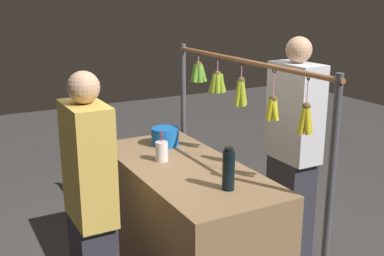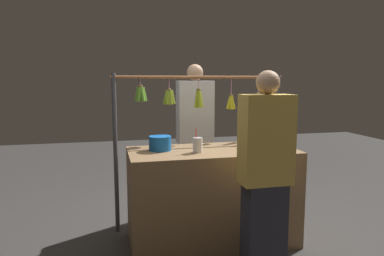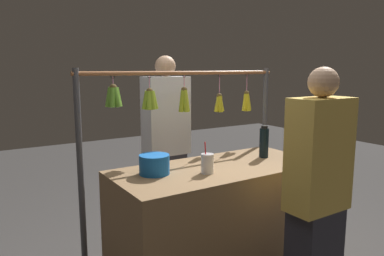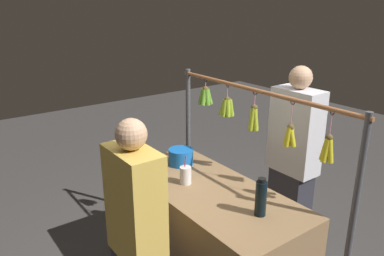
{
  "view_description": "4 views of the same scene",
  "coord_description": "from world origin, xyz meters",
  "px_view_note": "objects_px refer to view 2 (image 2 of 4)",
  "views": [
    {
      "loc": [
        -2.68,
        1.41,
        2.02
      ],
      "look_at": [
        -0.1,
        0.0,
        1.2
      ],
      "focal_mm": 44.75,
      "sensor_mm": 36.0,
      "label": 1
    },
    {
      "loc": [
        0.96,
        3.16,
        1.57
      ],
      "look_at": [
        0.2,
        0.0,
        1.12
      ],
      "focal_mm": 33.37,
      "sensor_mm": 36.0,
      "label": 2
    },
    {
      "loc": [
        1.59,
        2.1,
        1.62
      ],
      "look_at": [
        0.23,
        0.0,
        1.22
      ],
      "focal_mm": 34.52,
      "sensor_mm": 36.0,
      "label": 3
    },
    {
      "loc": [
        -1.95,
        1.6,
        2.23
      ],
      "look_at": [
        0.21,
        0.0,
        1.32
      ],
      "focal_mm": 35.52,
      "sensor_mm": 36.0,
      "label": 4
    }
  ],
  "objects_px": {
    "blue_bucket": "(160,143)",
    "vendor_person": "(195,139)",
    "water_bottle": "(259,134)",
    "customer_person": "(265,179)",
    "drink_cup": "(198,145)"
  },
  "relations": [
    {
      "from": "blue_bucket",
      "to": "vendor_person",
      "type": "bearing_deg",
      "value": -123.54
    },
    {
      "from": "water_bottle",
      "to": "customer_person",
      "type": "bearing_deg",
      "value": 69.86
    },
    {
      "from": "blue_bucket",
      "to": "vendor_person",
      "type": "height_order",
      "value": "vendor_person"
    },
    {
      "from": "water_bottle",
      "to": "drink_cup",
      "type": "xyz_separation_m",
      "value": [
        0.65,
        0.13,
        -0.06
      ]
    },
    {
      "from": "water_bottle",
      "to": "blue_bucket",
      "type": "bearing_deg",
      "value": -2.91
    },
    {
      "from": "blue_bucket",
      "to": "vendor_person",
      "type": "relative_size",
      "value": 0.12
    },
    {
      "from": "customer_person",
      "to": "water_bottle",
      "type": "bearing_deg",
      "value": -110.14
    },
    {
      "from": "water_bottle",
      "to": "vendor_person",
      "type": "relative_size",
      "value": 0.15
    },
    {
      "from": "drink_cup",
      "to": "vendor_person",
      "type": "relative_size",
      "value": 0.13
    },
    {
      "from": "water_bottle",
      "to": "customer_person",
      "type": "xyz_separation_m",
      "value": [
        0.28,
        0.75,
        -0.23
      ]
    },
    {
      "from": "water_bottle",
      "to": "blue_bucket",
      "type": "relative_size",
      "value": 1.26
    },
    {
      "from": "water_bottle",
      "to": "drink_cup",
      "type": "bearing_deg",
      "value": 11.17
    },
    {
      "from": "vendor_person",
      "to": "customer_person",
      "type": "bearing_deg",
      "value": 95.49
    },
    {
      "from": "blue_bucket",
      "to": "drink_cup",
      "type": "xyz_separation_m",
      "value": [
        -0.32,
        0.18,
        0.0
      ]
    },
    {
      "from": "blue_bucket",
      "to": "customer_person",
      "type": "height_order",
      "value": "customer_person"
    }
  ]
}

